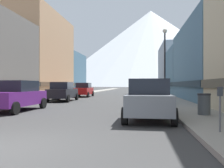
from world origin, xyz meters
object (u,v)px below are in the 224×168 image
car_right_1 (146,94)px  parking_meter_near (220,103)px  car_right_2 (144,91)px  trash_bin_right (204,104)px  car_left_1 (63,92)px  car_left_2 (83,90)px  car_right_0 (149,99)px  car_left_0 (16,96)px  streetlamp_right (165,54)px

car_right_1 → parking_meter_near: 9.78m
car_right_1 → car_right_2: (0.00, 7.78, 0.00)m
parking_meter_near → trash_bin_right: (0.60, 4.04, -0.37)m
car_left_1 → car_right_1: same height
car_right_2 → parking_meter_near: (1.95, -17.36, 0.11)m
car_left_2 → car_right_0: same height
car_right_2 → parking_meter_near: car_right_2 is taller
car_right_1 → car_left_1: bearing=151.0°
car_right_0 → car_right_1: size_ratio=1.01×
car_right_1 → trash_bin_right: 6.11m
car_left_0 → streetlamp_right: size_ratio=0.76×
car_left_0 → parking_meter_near: car_left_0 is taller
car_right_0 → car_left_0: bearing=162.5°
car_left_1 → car_right_2: same height
car_right_0 → trash_bin_right: (2.55, 0.78, -0.26)m
car_right_2 → streetlamp_right: bearing=-74.7°
streetlamp_right → car_right_1: bearing=-126.3°
parking_meter_near → streetlamp_right: bearing=92.0°
car_left_2 → parking_meter_near: car_left_2 is taller
car_left_0 → trash_bin_right: 10.28m
car_left_1 → car_left_2: bearing=90.0°
car_right_1 → car_right_2: same height
parking_meter_near → trash_bin_right: bearing=81.5°
car_right_0 → trash_bin_right: 2.68m
car_left_0 → trash_bin_right: car_left_0 is taller
car_left_0 → car_right_1: bearing=27.3°
car_left_0 → car_left_1: same height
car_left_1 → trash_bin_right: bearing=-43.9°
car_right_2 → car_left_1: bearing=-154.8°
car_left_0 → car_right_0: (7.60, -2.40, 0.00)m
car_left_1 → trash_bin_right: car_left_1 is taller
car_left_0 → parking_meter_near: 11.10m
car_left_2 → streetlamp_right: size_ratio=0.76×
car_left_2 → streetlamp_right: streetlamp_right is taller
car_right_2 → car_right_1: bearing=-90.0°
car_right_0 → parking_meter_near: 3.80m
car_right_1 → streetlamp_right: bearing=53.7°
streetlamp_right → car_left_2: bearing=132.5°
parking_meter_near → streetlamp_right: (-0.40, 11.69, 2.97)m
car_left_0 → streetlamp_right: (9.15, 6.04, 3.09)m
car_right_0 → parking_meter_near: size_ratio=3.35×
car_left_2 → car_right_2: size_ratio=1.00×
parking_meter_near → streetlamp_right: 12.07m
car_left_0 → car_left_2: size_ratio=0.99×
car_left_2 → car_right_1: bearing=-57.9°
car_left_1 → streetlamp_right: bearing=-12.9°
car_left_1 → parking_meter_near: size_ratio=3.36×
car_left_2 → car_right_1: 14.30m
car_right_0 → streetlamp_right: 9.12m
car_right_1 → car_left_2: bearing=122.1°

